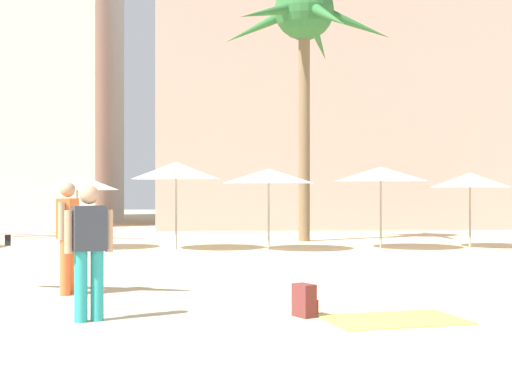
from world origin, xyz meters
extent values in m
plane|color=#C6B28C|center=(0.00, 0.00, 0.00)|extent=(120.00, 120.00, 0.00)
cube|color=#DB9989|center=(9.11, 27.11, 6.44)|extent=(23.62, 9.45, 12.88)
cylinder|color=brown|center=(2.63, 16.26, 3.80)|extent=(0.38, 0.38, 7.60)
sphere|color=#2D6B33|center=(2.63, 16.26, 7.60)|extent=(1.96, 1.96, 1.96)
cone|color=#2D6B33|center=(4.30, 16.19, 7.15)|extent=(2.53, 0.54, 1.31)
cone|color=#2D6B33|center=(3.30, 17.73, 7.01)|extent=(1.41, 2.40, 1.55)
cone|color=#2D6B33|center=(1.11, 16.99, 7.17)|extent=(2.46, 1.48, 1.25)
cone|color=#2D6B33|center=(1.34, 15.16, 7.23)|extent=(2.21, 1.98, 1.15)
cone|color=#2D6B33|center=(3.12, 14.71, 7.05)|extent=(1.16, 2.48, 1.49)
cylinder|color=gray|center=(-4.23, 13.60, 1.07)|extent=(0.06, 0.06, 2.13)
cone|color=beige|center=(-4.23, 13.60, 1.90)|extent=(2.36, 2.36, 0.46)
cylinder|color=gray|center=(4.36, 12.95, 1.16)|extent=(0.06, 0.06, 2.32)
cone|color=white|center=(4.36, 12.95, 2.12)|extent=(2.63, 2.63, 0.41)
cylinder|color=gray|center=(1.15, 12.67, 1.13)|extent=(0.06, 0.06, 2.25)
cone|color=white|center=(1.15, 12.67, 2.05)|extent=(2.54, 2.54, 0.40)
cylinder|color=gray|center=(7.04, 13.19, 1.08)|extent=(0.06, 0.06, 2.16)
cone|color=beige|center=(7.04, 13.19, 1.95)|extent=(2.30, 2.30, 0.42)
cylinder|color=gray|center=(-1.41, 13.05, 1.22)|extent=(0.06, 0.06, 2.44)
cone|color=beige|center=(-1.41, 13.05, 2.20)|extent=(2.49, 2.49, 0.48)
cube|color=#F4CC4C|center=(1.81, 2.02, 0.01)|extent=(1.86, 1.36, 0.01)
cube|color=maroon|center=(0.72, 2.32, 0.21)|extent=(0.30, 0.35, 0.42)
cube|color=#532220|center=(0.82, 2.37, 0.13)|extent=(0.15, 0.21, 0.18)
cylinder|color=orange|center=(-2.67, 4.61, 0.44)|extent=(0.19, 0.19, 0.88)
cylinder|color=orange|center=(-2.71, 4.41, 0.44)|extent=(0.19, 0.19, 0.88)
cube|color=orange|center=(-2.69, 4.51, 1.19)|extent=(0.29, 0.43, 0.61)
sphere|color=tan|center=(-2.69, 4.51, 1.64)|extent=(0.28, 0.28, 0.24)
cylinder|color=tan|center=(-2.65, 4.76, 1.15)|extent=(0.12, 0.12, 0.58)
cylinder|color=tan|center=(-2.73, 4.27, 1.15)|extent=(0.12, 0.12, 0.58)
ellipsoid|color=beige|center=(-2.69, 4.81, 0.90)|extent=(2.76, 0.98, 0.12)
ellipsoid|color=#AA2675|center=(-2.69, 4.81, 0.90)|extent=(2.77, 1.00, 0.09)
cube|color=black|center=(-3.77, 5.09, 0.81)|extent=(0.10, 0.04, 0.18)
cylinder|color=teal|center=(-2.06, 2.14, 0.43)|extent=(0.21, 0.21, 0.87)
cylinder|color=teal|center=(-1.87, 2.22, 0.43)|extent=(0.21, 0.21, 0.87)
cube|color=#333842|center=(-1.97, 2.18, 1.15)|extent=(0.45, 0.36, 0.55)
sphere|color=tan|center=(-1.97, 2.18, 1.56)|extent=(0.32, 0.32, 0.24)
cylinder|color=tan|center=(-2.19, 2.08, 1.11)|extent=(0.13, 0.13, 0.53)
cylinder|color=tan|center=(-1.74, 2.28, 1.11)|extent=(0.13, 0.13, 0.53)
camera|label=1|loc=(-0.49, -6.52, 1.58)|focal=49.03mm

